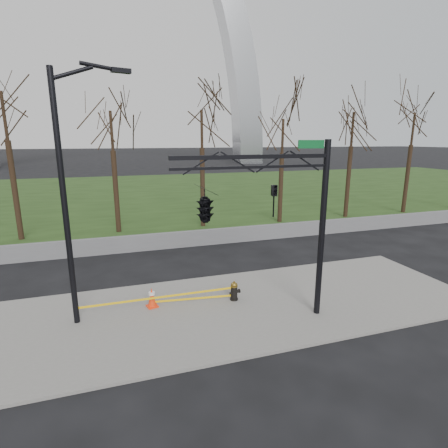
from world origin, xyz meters
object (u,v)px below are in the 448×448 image
object	(u,v)px
traffic_cone	(152,297)
traffic_signal_mast	(230,204)
street_light	(70,183)
fire_hydrant	(234,291)

from	to	relation	value
traffic_cone	traffic_signal_mast	distance (m)	4.85
traffic_cone	street_light	world-z (taller)	street_light
traffic_cone	street_light	xyz separation A→B (m)	(-2.28, -0.29, 4.23)
street_light	traffic_signal_mast	distance (m)	4.92
traffic_cone	traffic_signal_mast	world-z (taller)	traffic_signal_mast
street_light	traffic_signal_mast	bearing A→B (deg)	-38.10
fire_hydrant	traffic_signal_mast	bearing A→B (deg)	-122.21
street_light	traffic_signal_mast	world-z (taller)	street_light
fire_hydrant	street_light	world-z (taller)	street_light
fire_hydrant	traffic_signal_mast	xyz separation A→B (m)	(-0.84, -1.91, 3.70)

